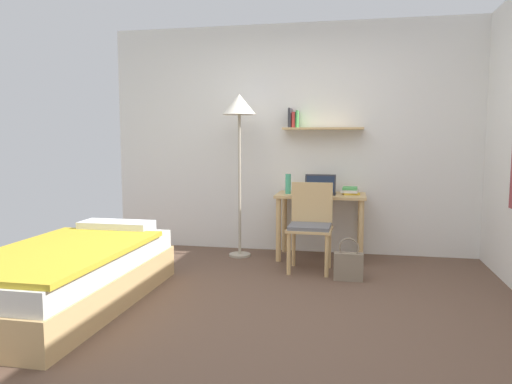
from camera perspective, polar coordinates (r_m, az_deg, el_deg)
The scene contains 10 objects.
ground_plane at distance 3.80m, azimuth 1.34°, elevation -13.77°, with size 5.28×5.28×0.00m, color brown.
wall_back at distance 5.57m, azimuth 5.05°, elevation 6.25°, with size 4.40×0.27×2.60m.
bed at distance 4.08m, azimuth -21.18°, elevation -9.22°, with size 0.97×2.00×0.54m.
desk at distance 5.27m, azimuth 7.69°, elevation -1.74°, with size 0.96×0.55×0.71m.
desk_chair at distance 4.80m, azimuth 6.48°, elevation -3.62°, with size 0.44×0.41×0.87m.
standing_lamp at distance 5.29m, azimuth -2.00°, elevation 9.12°, with size 0.36×0.36×1.79m.
laptop at distance 5.24m, azimuth 7.60°, elevation 0.35°, with size 0.34×0.22×0.21m.
water_bottle at distance 5.23m, azimuth 3.83°, elevation 0.97°, with size 0.06×0.06×0.22m, color #42A87F.
book_stack at distance 5.28m, azimuth 11.13°, elevation 0.15°, with size 0.20×0.24×0.08m.
handbag at distance 4.58m, azimuth 10.92°, elevation -8.54°, with size 0.27×0.11×0.40m.
Camera 1 is at (0.62, -3.51, 1.30)m, focal length 33.71 mm.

